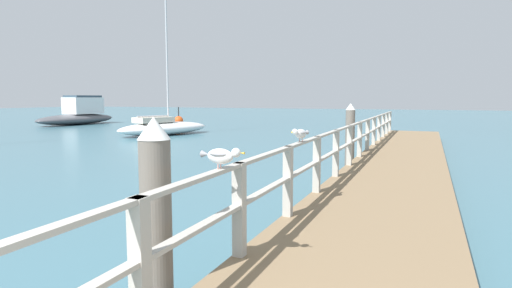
{
  "coord_description": "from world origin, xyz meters",
  "views": [
    {
      "loc": [
        0.72,
        0.18,
        2.09
      ],
      "look_at": [
        -2.96,
        8.99,
        1.03
      ],
      "focal_mm": 29.13,
      "sensor_mm": 36.0,
      "label": 1
    }
  ],
  "objects_px": {
    "dock_piling_far": "(350,135)",
    "dock_piling_near": "(156,223)",
    "channel_buoy": "(179,120)",
    "seagull_background": "(300,133)",
    "boat_2": "(164,127)",
    "seagull_foreground": "(221,155)",
    "boat_1": "(79,115)"
  },
  "relations": [
    {
      "from": "seagull_background",
      "to": "dock_piling_near",
      "type": "bearing_deg",
      "value": 96.39
    },
    {
      "from": "boat_2",
      "to": "channel_buoy",
      "type": "bearing_deg",
      "value": 136.93
    },
    {
      "from": "dock_piling_far",
      "to": "channel_buoy",
      "type": "relative_size",
      "value": 1.38
    },
    {
      "from": "seagull_foreground",
      "to": "boat_1",
      "type": "distance_m",
      "value": 32.34
    },
    {
      "from": "boat_2",
      "to": "seagull_background",
      "type": "bearing_deg",
      "value": -28.82
    },
    {
      "from": "seagull_foreground",
      "to": "boat_1",
      "type": "bearing_deg",
      "value": -127.88
    },
    {
      "from": "seagull_background",
      "to": "boat_2",
      "type": "height_order",
      "value": "boat_2"
    },
    {
      "from": "dock_piling_far",
      "to": "seagull_background",
      "type": "relative_size",
      "value": 4.08
    },
    {
      "from": "dock_piling_near",
      "to": "boat_2",
      "type": "distance_m",
      "value": 20.4
    },
    {
      "from": "seagull_background",
      "to": "boat_1",
      "type": "height_order",
      "value": "boat_1"
    },
    {
      "from": "seagull_foreground",
      "to": "channel_buoy",
      "type": "distance_m",
      "value": 28.85
    },
    {
      "from": "boat_2",
      "to": "channel_buoy",
      "type": "xyz_separation_m",
      "value": [
        -4.03,
        7.7,
        -0.08
      ]
    },
    {
      "from": "dock_piling_near",
      "to": "seagull_background",
      "type": "height_order",
      "value": "dock_piling_near"
    },
    {
      "from": "seagull_foreground",
      "to": "channel_buoy",
      "type": "height_order",
      "value": "seagull_foreground"
    },
    {
      "from": "seagull_foreground",
      "to": "boat_1",
      "type": "relative_size",
      "value": 0.07
    },
    {
      "from": "dock_piling_far",
      "to": "boat_2",
      "type": "xyz_separation_m",
      "value": [
        -11.71,
        6.9,
        -0.53
      ]
    },
    {
      "from": "dock_piling_far",
      "to": "boat_1",
      "type": "relative_size",
      "value": 0.26
    },
    {
      "from": "dock_piling_far",
      "to": "channel_buoy",
      "type": "xyz_separation_m",
      "value": [
        -15.73,
        14.61,
        -0.62
      ]
    },
    {
      "from": "channel_buoy",
      "to": "seagull_background",
      "type": "bearing_deg",
      "value": -52.77
    },
    {
      "from": "dock_piling_near",
      "to": "seagull_foreground",
      "type": "distance_m",
      "value": 0.86
    },
    {
      "from": "boat_2",
      "to": "channel_buoy",
      "type": "height_order",
      "value": "boat_2"
    },
    {
      "from": "dock_piling_far",
      "to": "seagull_background",
      "type": "height_order",
      "value": "dock_piling_far"
    },
    {
      "from": "seagull_foreground",
      "to": "dock_piling_far",
      "type": "bearing_deg",
      "value": -173.46
    },
    {
      "from": "dock_piling_near",
      "to": "boat_1",
      "type": "bearing_deg",
      "value": 136.84
    },
    {
      "from": "dock_piling_far",
      "to": "dock_piling_near",
      "type": "bearing_deg",
      "value": -90.0
    },
    {
      "from": "dock_piling_far",
      "to": "seagull_foreground",
      "type": "distance_m",
      "value": 9.31
    },
    {
      "from": "seagull_background",
      "to": "boat_2",
      "type": "bearing_deg",
      "value": -35.05
    },
    {
      "from": "seagull_background",
      "to": "boat_2",
      "type": "relative_size",
      "value": 0.06
    },
    {
      "from": "dock_piling_far",
      "to": "boat_1",
      "type": "height_order",
      "value": "boat_1"
    },
    {
      "from": "boat_1",
      "to": "boat_2",
      "type": "bearing_deg",
      "value": -23.16
    },
    {
      "from": "dock_piling_near",
      "to": "channel_buoy",
      "type": "bearing_deg",
      "value": 122.8
    },
    {
      "from": "dock_piling_near",
      "to": "boat_2",
      "type": "height_order",
      "value": "boat_2"
    }
  ]
}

